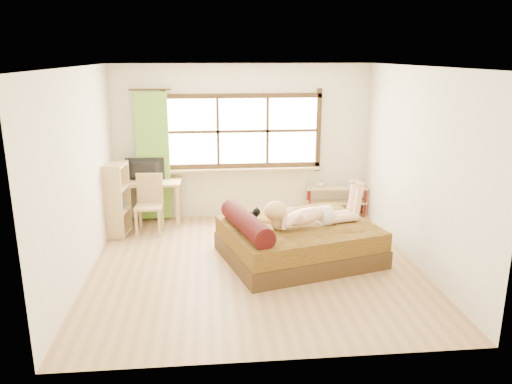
{
  "coord_description": "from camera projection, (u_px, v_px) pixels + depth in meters",
  "views": [
    {
      "loc": [
        -0.6,
        -6.41,
        2.86
      ],
      "look_at": [
        0.04,
        0.2,
        1.01
      ],
      "focal_mm": 35.0,
      "sensor_mm": 36.0,
      "label": 1
    }
  ],
  "objects": [
    {
      "name": "chair",
      "position": [
        149.0,
        200.0,
        8.2
      ],
      "size": [
        0.45,
        0.45,
        0.96
      ],
      "rotation": [
        0.0,
        0.0,
        -0.04
      ],
      "color": "tan",
      "rests_on": "floor"
    },
    {
      "name": "bed",
      "position": [
        296.0,
        240.0,
        7.14
      ],
      "size": [
        2.42,
        2.13,
        0.78
      ],
      "rotation": [
        0.0,
        0.0,
        0.27
      ],
      "color": "black",
      "rests_on": "floor"
    },
    {
      "name": "pipe_shelf",
      "position": [
        337.0,
        194.0,
        9.0
      ],
      "size": [
        1.11,
        0.34,
        0.62
      ],
      "rotation": [
        0.0,
        0.0,
        -0.06
      ],
      "color": "tan",
      "rests_on": "floor"
    },
    {
      "name": "woman",
      "position": [
        311.0,
        204.0,
        6.97
      ],
      "size": [
        1.49,
        0.78,
        0.62
      ],
      "primitive_type": null,
      "rotation": [
        0.0,
        0.0,
        0.27
      ],
      "color": "beige",
      "rests_on": "bed"
    },
    {
      "name": "monitor",
      "position": [
        144.0,
        170.0,
        8.47
      ],
      "size": [
        0.66,
        0.11,
        0.38
      ],
      "primitive_type": "imported",
      "rotation": [
        0.0,
        0.0,
        3.1
      ],
      "color": "black",
      "rests_on": "desk"
    },
    {
      "name": "wall_right",
      "position": [
        418.0,
        168.0,
        6.82
      ],
      "size": [
        0.0,
        4.5,
        4.5
      ],
      "primitive_type": "plane",
      "rotation": [
        1.57,
        0.0,
        -1.57
      ],
      "color": "silver",
      "rests_on": "floor"
    },
    {
      "name": "bookshelf",
      "position": [
        117.0,
        199.0,
        7.99
      ],
      "size": [
        0.34,
        0.54,
        1.18
      ],
      "rotation": [
        0.0,
        0.0,
        -0.11
      ],
      "color": "tan",
      "rests_on": "floor"
    },
    {
      "name": "ceiling",
      "position": [
        255.0,
        67.0,
        6.25
      ],
      "size": [
        4.5,
        4.5,
        0.0
      ],
      "primitive_type": "plane",
      "rotation": [
        3.14,
        0.0,
        0.0
      ],
      "color": "white",
      "rests_on": "wall_back"
    },
    {
      "name": "window",
      "position": [
        243.0,
        134.0,
        8.69
      ],
      "size": [
        2.8,
        0.16,
        1.46
      ],
      "color": "#FFEDBF",
      "rests_on": "wall_back"
    },
    {
      "name": "wall_back",
      "position": [
        243.0,
        142.0,
        8.77
      ],
      "size": [
        4.5,
        0.0,
        4.5
      ],
      "primitive_type": "plane",
      "rotation": [
        1.57,
        0.0,
        0.0
      ],
      "color": "silver",
      "rests_on": "floor"
    },
    {
      "name": "book",
      "position": [
        348.0,
        186.0,
        8.98
      ],
      "size": [
        0.19,
        0.25,
        0.02
      ],
      "primitive_type": "imported",
      "rotation": [
        0.0,
        0.0,
        -0.06
      ],
      "color": "gray",
      "rests_on": "pipe_shelf"
    },
    {
      "name": "desk",
      "position": [
        145.0,
        187.0,
        8.5
      ],
      "size": [
        1.25,
        0.61,
        0.77
      ],
      "rotation": [
        0.0,
        0.0,
        -0.04
      ],
      "color": "tan",
      "rests_on": "floor"
    },
    {
      "name": "wall_front",
      "position": [
        278.0,
        229.0,
        4.45
      ],
      "size": [
        4.5,
        0.0,
        4.5
      ],
      "primitive_type": "plane",
      "rotation": [
        -1.57,
        0.0,
        0.0
      ],
      "color": "silver",
      "rests_on": "floor"
    },
    {
      "name": "wall_left",
      "position": [
        81.0,
        175.0,
        6.4
      ],
      "size": [
        0.0,
        4.5,
        4.5
      ],
      "primitive_type": "plane",
      "rotation": [
        1.57,
        0.0,
        1.57
      ],
      "color": "silver",
      "rests_on": "floor"
    },
    {
      "name": "curtain",
      "position": [
        153.0,
        157.0,
        8.56
      ],
      "size": [
        0.55,
        0.1,
        2.2
      ],
      "primitive_type": "cube",
      "color": "#619428",
      "rests_on": "wall_back"
    },
    {
      "name": "floor",
      "position": [
        255.0,
        265.0,
        6.97
      ],
      "size": [
        4.5,
        4.5,
        0.0
      ],
      "primitive_type": "plane",
      "color": "#9E754C",
      "rests_on": "ground"
    },
    {
      "name": "kitten",
      "position": [
        248.0,
        216.0,
        7.09
      ],
      "size": [
        0.33,
        0.2,
        0.25
      ],
      "primitive_type": null,
      "rotation": [
        0.0,
        0.0,
        0.27
      ],
      "color": "black",
      "rests_on": "bed"
    },
    {
      "name": "cup",
      "position": [
        321.0,
        184.0,
        8.92
      ],
      "size": [
        0.14,
        0.14,
        0.1
      ],
      "primitive_type": "imported",
      "rotation": [
        0.0,
        0.0,
        -0.06
      ],
      "color": "gray",
      "rests_on": "pipe_shelf"
    }
  ]
}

